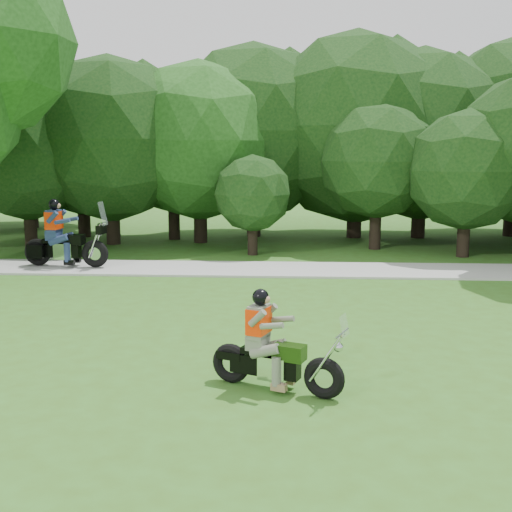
{
  "coord_description": "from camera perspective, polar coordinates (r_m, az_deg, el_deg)",
  "views": [
    {
      "loc": [
        -0.45,
        -9.8,
        3.43
      ],
      "look_at": [
        -1.18,
        3.15,
        1.23
      ],
      "focal_mm": 45.0,
      "sensor_mm": 36.0,
      "label": 1
    }
  ],
  "objects": [
    {
      "name": "ground",
      "position": [
        10.39,
        5.59,
        -9.7
      ],
      "size": [
        100.0,
        100.0,
        0.0
      ],
      "primitive_type": "plane",
      "color": "#38601B",
      "rests_on": "ground"
    },
    {
      "name": "touring_motorcycle",
      "position": [
        19.13,
        -16.99,
        1.19
      ],
      "size": [
        2.54,
        0.9,
        1.94
      ],
      "rotation": [
        0.0,
        0.0,
        -0.1
      ],
      "color": "black",
      "rests_on": "walkway"
    },
    {
      "name": "tree_line",
      "position": [
        24.49,
        4.8,
        10.27
      ],
      "size": [
        39.3,
        12.28,
        7.78
      ],
      "color": "black",
      "rests_on": "ground"
    },
    {
      "name": "chopper_motorcycle",
      "position": [
        9.23,
        1.23,
        -8.62
      ],
      "size": [
        1.98,
        1.09,
        1.46
      ],
      "rotation": [
        0.0,
        0.0,
        -0.39
      ],
      "color": "black",
      "rests_on": "ground"
    },
    {
      "name": "walkway",
      "position": [
        18.12,
        4.58,
        -1.22
      ],
      "size": [
        60.0,
        2.2,
        0.06
      ],
      "primitive_type": "cube",
      "color": "#9F9F9A",
      "rests_on": "ground"
    }
  ]
}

